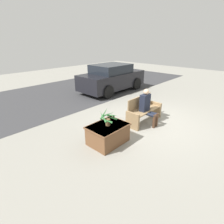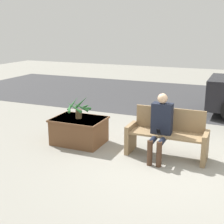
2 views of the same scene
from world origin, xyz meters
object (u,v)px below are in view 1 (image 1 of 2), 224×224
planter_box (108,133)px  parked_car (112,78)px  potted_plant (108,118)px  person_seated (147,106)px  bench (143,110)px

planter_box → parked_car: size_ratio=0.28×
planter_box → potted_plant: 0.51m
person_seated → potted_plant: bearing=176.2°
bench → potted_plant: potted_plant is taller
person_seated → planter_box: (-1.87, 0.13, -0.41)m
bench → planter_box: 1.98m
potted_plant → parked_car: (4.36, 3.88, -0.03)m
planter_box → parked_car: bearing=41.6°
person_seated → bench: bearing=63.9°
bench → person_seated: (-0.10, -0.19, 0.27)m
parked_car → planter_box: bearing=-138.4°
potted_plant → planter_box: bearing=144.9°
bench → parked_car: parked_car is taller
bench → potted_plant: 2.00m
person_seated → parked_car: 4.72m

